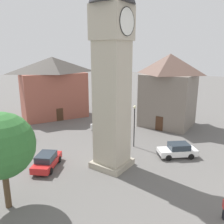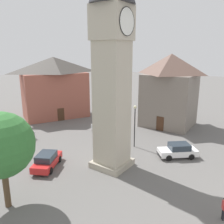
{
  "view_description": "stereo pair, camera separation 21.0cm",
  "coord_description": "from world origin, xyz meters",
  "px_view_note": "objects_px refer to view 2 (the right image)",
  "views": [
    {
      "loc": [
        -17.58,
        -12.2,
        11.08
      ],
      "look_at": [
        0.0,
        0.0,
        5.58
      ],
      "focal_mm": 37.59,
      "sensor_mm": 36.0,
      "label": 1
    },
    {
      "loc": [
        -17.46,
        -12.37,
        11.08
      ],
      "look_at": [
        0.0,
        0.0,
        5.58
      ],
      "focal_mm": 37.59,
      "sensor_mm": 36.0,
      "label": 2
    }
  ],
  "objects_px": {
    "car_silver_kerb": "(47,160)",
    "building_shop_left": "(55,87)",
    "car_blue_kerb": "(178,150)",
    "tree": "(1,145)",
    "clock_tower": "(112,34)",
    "pedestrian": "(224,207)",
    "lamp_post": "(135,120)",
    "building_terrace_right": "(170,90)",
    "car_white_side": "(19,138)",
    "car_red_corner": "(105,126)"
  },
  "relations": [
    {
      "from": "car_silver_kerb",
      "to": "tree",
      "type": "distance_m",
      "value": 7.35
    },
    {
      "from": "car_blue_kerb",
      "to": "building_shop_left",
      "type": "bearing_deg",
      "value": 81.1
    },
    {
      "from": "lamp_post",
      "to": "building_shop_left",
      "type": "bearing_deg",
      "value": 77.85
    },
    {
      "from": "car_silver_kerb",
      "to": "car_red_corner",
      "type": "xyz_separation_m",
      "value": [
        11.9,
        1.81,
        0.0
      ]
    },
    {
      "from": "clock_tower",
      "to": "tree",
      "type": "xyz_separation_m",
      "value": [
        -9.59,
        2.62,
        -7.74
      ]
    },
    {
      "from": "lamp_post",
      "to": "car_white_side",
      "type": "bearing_deg",
      "value": 121.41
    },
    {
      "from": "lamp_post",
      "to": "car_red_corner",
      "type": "bearing_deg",
      "value": 68.92
    },
    {
      "from": "car_blue_kerb",
      "to": "lamp_post",
      "type": "distance_m",
      "value": 5.91
    },
    {
      "from": "car_white_side",
      "to": "building_shop_left",
      "type": "relative_size",
      "value": 0.36
    },
    {
      "from": "car_red_corner",
      "to": "tree",
      "type": "height_order",
      "value": "tree"
    },
    {
      "from": "clock_tower",
      "to": "building_terrace_right",
      "type": "bearing_deg",
      "value": 2.78
    },
    {
      "from": "car_silver_kerb",
      "to": "tree",
      "type": "height_order",
      "value": "tree"
    },
    {
      "from": "car_silver_kerb",
      "to": "car_white_side",
      "type": "xyz_separation_m",
      "value": [
        2.11,
        7.79,
        0.0
      ]
    },
    {
      "from": "clock_tower",
      "to": "tree",
      "type": "distance_m",
      "value": 12.6
    },
    {
      "from": "car_white_side",
      "to": "lamp_post",
      "type": "xyz_separation_m",
      "value": [
        7.42,
        -12.15,
        2.63
      ]
    },
    {
      "from": "lamp_post",
      "to": "car_blue_kerb",
      "type": "bearing_deg",
      "value": -87.48
    },
    {
      "from": "car_white_side",
      "to": "building_shop_left",
      "type": "distance_m",
      "value": 13.52
    },
    {
      "from": "car_white_side",
      "to": "pedestrian",
      "type": "distance_m",
      "value": 23.45
    },
    {
      "from": "building_shop_left",
      "to": "car_white_side",
      "type": "bearing_deg",
      "value": -152.39
    },
    {
      "from": "tree",
      "to": "car_red_corner",
      "type": "bearing_deg",
      "value": 13.51
    },
    {
      "from": "clock_tower",
      "to": "building_shop_left",
      "type": "relative_size",
      "value": 1.71
    },
    {
      "from": "car_white_side",
      "to": "pedestrian",
      "type": "bearing_deg",
      "value": -90.31
    },
    {
      "from": "building_shop_left",
      "to": "building_terrace_right",
      "type": "relative_size",
      "value": 1.16
    },
    {
      "from": "clock_tower",
      "to": "pedestrian",
      "type": "distance_m",
      "value": 15.84
    },
    {
      "from": "car_red_corner",
      "to": "building_terrace_right",
      "type": "height_order",
      "value": "building_terrace_right"
    },
    {
      "from": "clock_tower",
      "to": "pedestrian",
      "type": "height_order",
      "value": "clock_tower"
    },
    {
      "from": "car_blue_kerb",
      "to": "car_white_side",
      "type": "distance_m",
      "value": 19.04
    },
    {
      "from": "car_white_side",
      "to": "tree",
      "type": "height_order",
      "value": "tree"
    },
    {
      "from": "clock_tower",
      "to": "tree",
      "type": "bearing_deg",
      "value": 164.72
    },
    {
      "from": "lamp_post",
      "to": "pedestrian",
      "type": "bearing_deg",
      "value": -123.75
    },
    {
      "from": "car_blue_kerb",
      "to": "building_terrace_right",
      "type": "relative_size",
      "value": 0.39
    },
    {
      "from": "car_white_side",
      "to": "building_shop_left",
      "type": "height_order",
      "value": "building_shop_left"
    },
    {
      "from": "building_shop_left",
      "to": "car_blue_kerb",
      "type": "bearing_deg",
      "value": -98.9
    },
    {
      "from": "clock_tower",
      "to": "pedestrian",
      "type": "relative_size",
      "value": 12.71
    },
    {
      "from": "car_blue_kerb",
      "to": "car_silver_kerb",
      "type": "xyz_separation_m",
      "value": [
        -9.76,
        9.65,
        0.0
      ]
    },
    {
      "from": "tree",
      "to": "building_shop_left",
      "type": "bearing_deg",
      "value": 40.23
    },
    {
      "from": "car_silver_kerb",
      "to": "building_shop_left",
      "type": "xyz_separation_m",
      "value": [
        13.41,
        13.7,
        4.48
      ]
    },
    {
      "from": "car_blue_kerb",
      "to": "tree",
      "type": "distance_m",
      "value": 17.49
    },
    {
      "from": "car_blue_kerb",
      "to": "car_red_corner",
      "type": "bearing_deg",
      "value": 79.39
    },
    {
      "from": "car_blue_kerb",
      "to": "car_white_side",
      "type": "xyz_separation_m",
      "value": [
        -7.65,
        17.44,
        0.0
      ]
    },
    {
      "from": "building_terrace_right",
      "to": "building_shop_left",
      "type": "bearing_deg",
      "value": 110.47
    },
    {
      "from": "car_white_side",
      "to": "building_terrace_right",
      "type": "xyz_separation_m",
      "value": [
        18.0,
        -12.03,
        4.76
      ]
    },
    {
      "from": "clock_tower",
      "to": "car_silver_kerb",
      "type": "xyz_separation_m",
      "value": [
        -3.96,
        5.03,
        -11.81
      ]
    },
    {
      "from": "building_shop_left",
      "to": "clock_tower",
      "type": "bearing_deg",
      "value": -116.78
    },
    {
      "from": "car_blue_kerb",
      "to": "tree",
      "type": "bearing_deg",
      "value": 154.78
    },
    {
      "from": "tree",
      "to": "car_silver_kerb",
      "type": "bearing_deg",
      "value": 23.15
    },
    {
      "from": "car_silver_kerb",
      "to": "pedestrian",
      "type": "relative_size",
      "value": 2.62
    },
    {
      "from": "clock_tower",
      "to": "car_white_side",
      "type": "xyz_separation_m",
      "value": [
        -1.85,
        12.81,
        -11.81
      ]
    },
    {
      "from": "clock_tower",
      "to": "building_terrace_right",
      "type": "xyz_separation_m",
      "value": [
        16.15,
        0.78,
        -7.05
      ]
    },
    {
      "from": "car_silver_kerb",
      "to": "building_terrace_right",
      "type": "bearing_deg",
      "value": -11.91
    }
  ]
}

